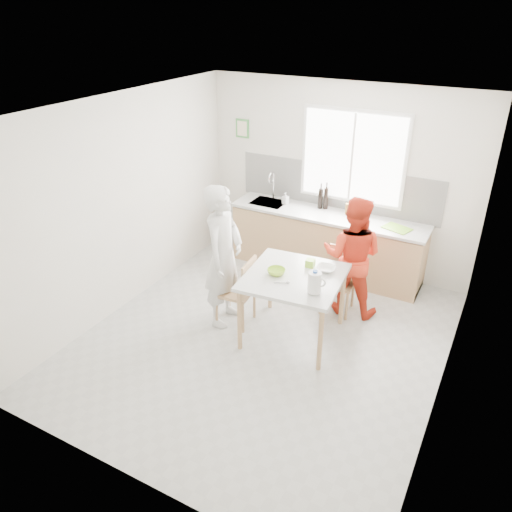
% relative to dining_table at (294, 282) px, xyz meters
% --- Properties ---
extents(ground, '(4.50, 4.50, 0.00)m').
position_rel_dining_table_xyz_m(ground, '(-0.26, -0.24, -0.75)').
color(ground, '#B7B7B2').
rests_on(ground, ground).
extents(room_shell, '(4.50, 4.50, 4.50)m').
position_rel_dining_table_xyz_m(room_shell, '(-0.26, -0.24, 0.90)').
color(room_shell, silver).
rests_on(room_shell, ground).
extents(window, '(1.50, 0.06, 1.30)m').
position_rel_dining_table_xyz_m(window, '(-0.06, 1.99, 0.95)').
color(window, white).
rests_on(window, room_shell).
extents(backsplash, '(3.00, 0.02, 0.65)m').
position_rel_dining_table_xyz_m(backsplash, '(-0.26, 2.00, 0.48)').
color(backsplash, white).
rests_on(backsplash, room_shell).
extents(picture_frame, '(0.22, 0.03, 0.28)m').
position_rel_dining_table_xyz_m(picture_frame, '(-1.81, 1.99, 1.15)').
color(picture_frame, '#418F41').
rests_on(picture_frame, room_shell).
extents(kitchen_counter, '(2.84, 0.64, 1.37)m').
position_rel_dining_table_xyz_m(kitchen_counter, '(-0.26, 1.71, -0.33)').
color(kitchen_counter, tan).
rests_on(kitchen_counter, ground).
extents(dining_table, '(1.18, 1.18, 0.83)m').
position_rel_dining_table_xyz_m(dining_table, '(0.00, 0.00, 0.00)').
color(dining_table, silver).
rests_on(dining_table, ground).
extents(chair_left, '(0.45, 0.45, 0.90)m').
position_rel_dining_table_xyz_m(chair_left, '(-0.68, -0.06, -0.25)').
color(chair_left, tan).
rests_on(chair_left, ground).
extents(chair_far, '(0.43, 0.43, 0.85)m').
position_rel_dining_table_xyz_m(chair_far, '(0.27, 0.84, -0.28)').
color(chair_far, tan).
rests_on(chair_far, ground).
extents(person_white, '(0.49, 0.69, 1.79)m').
position_rel_dining_table_xyz_m(person_white, '(-0.89, -0.08, 0.15)').
color(person_white, silver).
rests_on(person_white, ground).
extents(person_red, '(0.82, 0.66, 1.57)m').
position_rel_dining_table_xyz_m(person_red, '(0.40, 0.86, 0.04)').
color(person_red, red).
rests_on(person_red, ground).
extents(bowl_green, '(0.23, 0.23, 0.07)m').
position_rel_dining_table_xyz_m(bowl_green, '(-0.19, -0.07, 0.12)').
color(bowl_green, '#9ED130').
rests_on(bowl_green, dining_table).
extents(bowl_white, '(0.24, 0.24, 0.05)m').
position_rel_dining_table_xyz_m(bowl_white, '(0.28, 0.28, 0.11)').
color(bowl_white, white).
rests_on(bowl_white, dining_table).
extents(milk_jug, '(0.20, 0.15, 0.26)m').
position_rel_dining_table_xyz_m(milk_jug, '(0.35, -0.25, 0.22)').
color(milk_jug, white).
rests_on(milk_jug, dining_table).
extents(green_box, '(0.11, 0.11, 0.09)m').
position_rel_dining_table_xyz_m(green_box, '(0.07, 0.29, 0.13)').
color(green_box, '#93D130').
rests_on(green_box, dining_table).
extents(spoon, '(0.15, 0.08, 0.01)m').
position_rel_dining_table_xyz_m(spoon, '(-0.06, -0.23, 0.10)').
color(spoon, '#A5A5AA').
rests_on(spoon, dining_table).
extents(cutting_board, '(0.41, 0.35, 0.01)m').
position_rel_dining_table_xyz_m(cutting_board, '(0.74, 1.66, 0.18)').
color(cutting_board, '#77BB2B').
rests_on(cutting_board, kitchen_counter).
extents(wine_bottle_a, '(0.07, 0.07, 0.32)m').
position_rel_dining_table_xyz_m(wine_bottle_a, '(-0.36, 1.88, 0.33)').
color(wine_bottle_a, black).
rests_on(wine_bottle_a, kitchen_counter).
extents(wine_bottle_b, '(0.07, 0.07, 0.30)m').
position_rel_dining_table_xyz_m(wine_bottle_b, '(-0.44, 1.86, 0.32)').
color(wine_bottle_b, black).
rests_on(wine_bottle_b, kitchen_counter).
extents(jar_amber, '(0.06, 0.06, 0.16)m').
position_rel_dining_table_xyz_m(jar_amber, '(-0.01, 1.83, 0.25)').
color(jar_amber, '#8E5E1F').
rests_on(jar_amber, kitchen_counter).
extents(soap_bottle, '(0.09, 0.10, 0.17)m').
position_rel_dining_table_xyz_m(soap_bottle, '(-0.96, 1.77, 0.26)').
color(soap_bottle, '#999999').
rests_on(soap_bottle, kitchen_counter).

